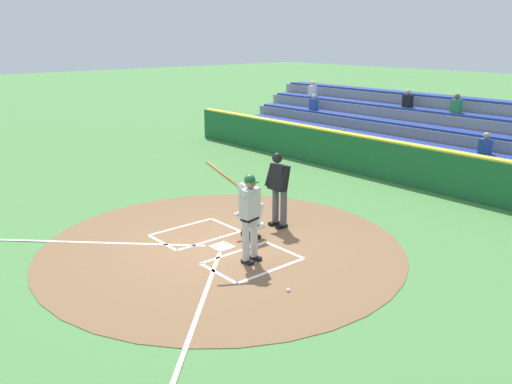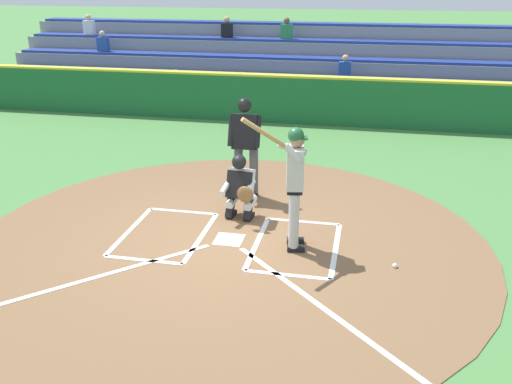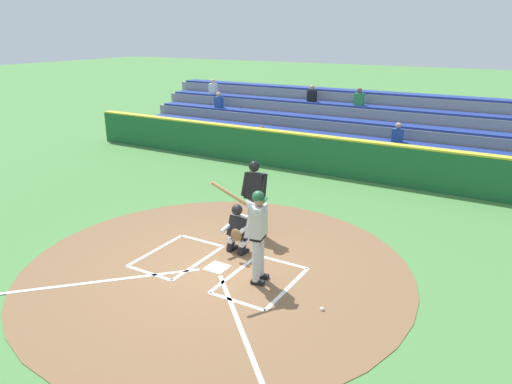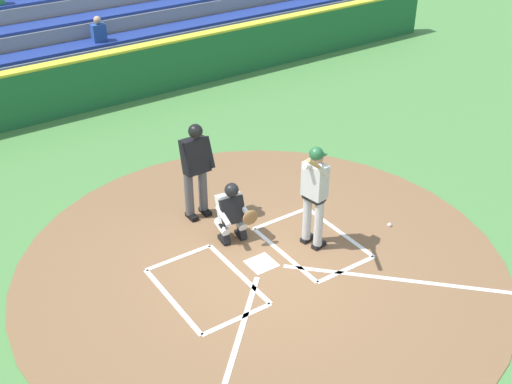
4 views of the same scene
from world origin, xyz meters
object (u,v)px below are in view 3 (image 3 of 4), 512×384
at_px(batter, 257,230).
at_px(plate_umpire, 255,193).
at_px(baseball, 322,309).
at_px(catcher, 238,228).

xyz_separation_m(batter, plate_umpire, (1.15, -1.88, -0.02)).
height_order(batter, plate_umpire, batter).
relative_size(batter, baseball, 28.76).
relative_size(plate_umpire, baseball, 25.20).
bearing_deg(batter, catcher, -41.78).
bearing_deg(plate_umpire, baseball, 140.29).
distance_m(batter, plate_umpire, 2.20).
bearing_deg(baseball, catcher, -26.05).
relative_size(batter, plate_umpire, 1.14).
xyz_separation_m(catcher, baseball, (-2.52, 1.23, -0.55)).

